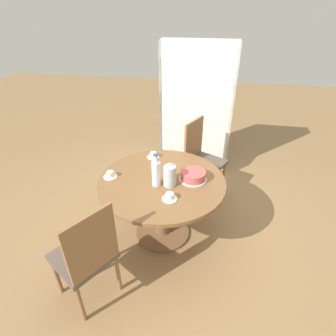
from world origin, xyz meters
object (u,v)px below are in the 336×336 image
Objects in this scene: bookshelf at (196,112)px; coffee_pot at (170,175)px; cup_b at (110,175)px; cup_c at (170,197)px; chair_b at (86,255)px; cup_a at (153,155)px; water_bottle at (156,173)px; chair_a at (201,157)px; cake_main at (193,176)px.

bookshelf is 1.64m from coffee_pot.
cup_c is at bearing -20.14° from cup_b.
chair_b is at bearing -134.96° from cup_c.
cup_a and cup_b have the same top height.
bookshelf is 1.67m from water_bottle.
cup_b is at bearing -142.58° from chair_b.
cake_main is at bearing -157.34° from chair_a.
chair_b is at bearing -83.65° from cup_b.
cake_main is at bearing 172.39° from chair_b.
cup_c is (0.16, -0.19, -0.11)m from water_bottle.
cup_b is at bearing 174.37° from water_bottle.
cup_b is at bearing 162.70° from chair_a.
cake_main is (0.71, 0.89, 0.24)m from chair_b.
cup_b is at bearing 177.92° from coffee_pot.
cup_c is (0.04, -0.21, -0.09)m from coffee_pot.
cup_a is (-0.15, 0.51, -0.11)m from water_bottle.
water_bottle is at bearing -175.45° from chair_a.
chair_a is at bearing 41.73° from cup_a.
water_bottle is at bearing -176.73° from chair_b.
chair_b is 0.80m from cup_c.
water_bottle is at bearing 83.11° from bookshelf.
water_bottle is (-0.20, -1.66, -0.00)m from bookshelf.
water_bottle reaches higher than chair_b.
coffee_pot is at bearing -147.33° from cake_main.
water_bottle is 0.37m from cake_main.
water_bottle reaches higher than cup_a.
chair_a is 3.61× the size of cake_main.
coffee_pot reaches higher than cup_b.
chair_b is 2.49m from bookshelf.
cup_c is (0.55, 0.55, 0.22)m from chair_b.
chair_b is 7.31× the size of cup_b.
cup_a is (-0.51, -0.45, 0.22)m from chair_a.
water_bottle is at bearing -154.33° from cake_main.
bookshelf reaches higher than cup_c.
chair_a is at bearing 69.68° from water_bottle.
cake_main is (0.32, 0.16, -0.09)m from water_bottle.
chair_a is at bearing 75.88° from coffee_pot.
chair_b is 7.31× the size of cup_a.
chair_b is (-0.74, -1.69, 0.00)m from chair_a.
cake_main is 2.02× the size of cup_a.
coffee_pot reaches higher than cup_c.
chair_a reaches higher than cup_a.
chair_a is 7.31× the size of cup_a.
cup_b is (-0.59, 0.02, -0.09)m from coffee_pot.
cup_a is at bearing 143.75° from cake_main.
bookshelf is 1.21m from cup_a.
coffee_pot reaches higher than cup_a.
chair_b is 1.16m from cake_main.
cup_b is at bearing 159.86° from cup_c.
water_bottle is at bearing -73.16° from cup_a.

